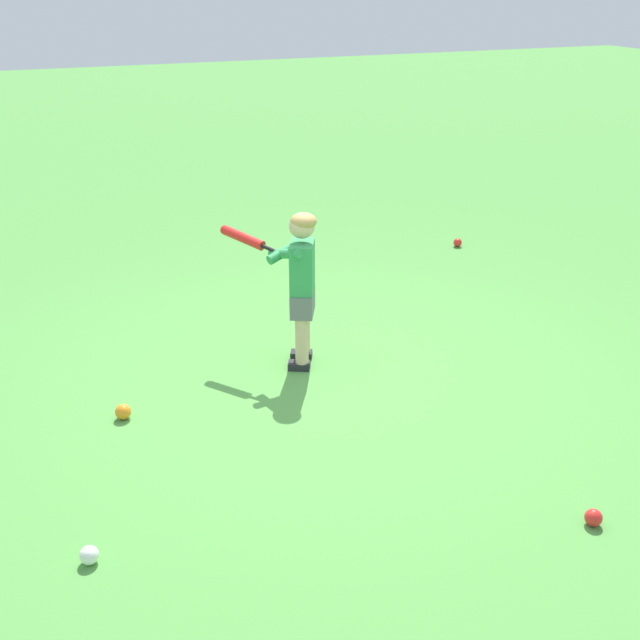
{
  "coord_description": "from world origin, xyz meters",
  "views": [
    {
      "loc": [
        1.87,
        4.33,
        2.5
      ],
      "look_at": [
        0.03,
        0.01,
        0.45
      ],
      "focal_mm": 44.85,
      "sensor_mm": 36.0,
      "label": 1
    }
  ],
  "objects": [
    {
      "name": "play_ball_by_bucket",
      "position": [
        1.7,
        1.23,
        0.04
      ],
      "size": [
        0.09,
        0.09,
        0.09
      ],
      "primitive_type": "sphere",
      "color": "white",
      "rests_on": "ground"
    },
    {
      "name": "play_ball_far_left",
      "position": [
        1.32,
        -0.02,
        0.05
      ],
      "size": [
        0.1,
        0.1,
        0.1
      ],
      "primitive_type": "sphere",
      "color": "orange",
      "rests_on": "ground"
    },
    {
      "name": "ground_plane",
      "position": [
        0.0,
        0.0,
        0.0
      ],
      "size": [
        40.0,
        40.0,
        0.0
      ],
      "primitive_type": "plane",
      "color": "#519942"
    },
    {
      "name": "play_ball_far_right",
      "position": [
        -2.33,
        -2.07,
        0.04
      ],
      "size": [
        0.08,
        0.08,
        0.08
      ],
      "primitive_type": "sphere",
      "color": "red",
      "rests_on": "ground"
    },
    {
      "name": "play_ball_center_lawn",
      "position": [
        -0.62,
        1.91,
        0.04
      ],
      "size": [
        0.09,
        0.09,
        0.09
      ],
      "primitive_type": "sphere",
      "color": "red",
      "rests_on": "ground"
    },
    {
      "name": "child_batter",
      "position": [
        0.06,
        -0.31,
        0.65
      ],
      "size": [
        0.53,
        0.68,
        1.08
      ],
      "color": "#232328",
      "rests_on": "ground"
    }
  ]
}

